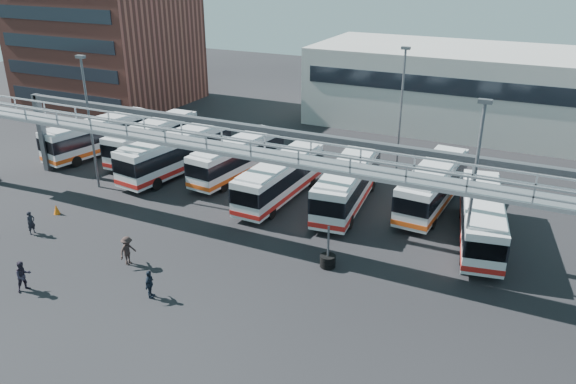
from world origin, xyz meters
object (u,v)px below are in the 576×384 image
at_px(bus_3, 238,156).
at_px(pedestrian_d, 150,284).
at_px(bus_0, 100,135).
at_px(light_pole_back, 401,103).
at_px(bus_2, 176,152).
at_px(pedestrian_c, 128,251).
at_px(light_pole_left, 89,116).
at_px(cone_right, 56,209).
at_px(bus_5, 348,183).
at_px(tire_stack, 328,260).
at_px(bus_6, 433,184).
at_px(bus_7, 482,217).
at_px(pedestrian_a, 31,223).
at_px(light_pole_mid, 474,182).
at_px(pedestrian_b, 23,276).
at_px(bus_1, 153,138).
at_px(bus_4, 280,178).

bearing_deg(bus_3, pedestrian_d, -68.12).
bearing_deg(bus_0, light_pole_back, 28.87).
xyz_separation_m(bus_2, pedestrian_d, (9.61, -15.71, -1.07)).
distance_m(light_pole_back, bus_2, 18.83).
distance_m(bus_2, bus_3, 5.15).
relative_size(light_pole_back, bus_0, 0.93).
xyz_separation_m(bus_3, pedestrian_c, (1.36, -15.09, -0.81)).
relative_size(light_pole_left, cone_right, 14.31).
xyz_separation_m(bus_5, tire_stack, (1.94, -8.53, -1.35)).
bearing_deg(cone_right, bus_0, 118.80).
xyz_separation_m(bus_2, tire_stack, (16.94, -8.65, -1.43)).
xyz_separation_m(bus_6, bus_7, (3.92, -3.96, -0.05)).
distance_m(bus_3, pedestrian_a, 16.33).
distance_m(light_pole_mid, pedestrian_b, 24.78).
xyz_separation_m(bus_3, bus_6, (15.65, 0.74, 0.06)).
xyz_separation_m(light_pole_mid, pedestrian_b, (-21.16, -11.96, -4.84)).
distance_m(light_pole_left, bus_1, 8.57).
xyz_separation_m(light_pole_left, bus_2, (3.83, 5.15, -3.85)).
bearing_deg(pedestrian_c, pedestrian_d, -119.33).
height_order(bus_1, bus_7, bus_1).
distance_m(bus_5, pedestrian_c, 16.00).
relative_size(bus_0, bus_5, 1.01).
bearing_deg(bus_0, bus_4, 5.45).
relative_size(light_pole_mid, tire_stack, 3.86).
distance_m(bus_0, bus_1, 5.05).
bearing_deg(bus_0, pedestrian_c, -31.58).
distance_m(light_pole_back, bus_4, 12.31).
height_order(light_pole_back, bus_6, light_pole_back).
bearing_deg(tire_stack, pedestrian_d, -136.08).
height_order(bus_4, tire_stack, bus_4).
height_order(bus_3, bus_5, bus_5).
bearing_deg(pedestrian_b, bus_2, 26.13).
xyz_separation_m(light_pole_left, bus_1, (-0.47, 7.59, -3.96)).
relative_size(bus_3, pedestrian_c, 5.75).
bearing_deg(pedestrian_c, bus_1, 37.74).
xyz_separation_m(bus_1, pedestrian_d, (13.91, -18.15, -0.97)).
distance_m(light_pole_left, bus_3, 11.74).
height_order(light_pole_back, bus_2, light_pole_back).
xyz_separation_m(bus_4, tire_stack, (6.85, -7.57, -1.27)).
distance_m(bus_0, tire_stack, 27.87).
bearing_deg(light_pole_mid, light_pole_back, 118.07).
relative_size(light_pole_mid, pedestrian_a, 6.40).
xyz_separation_m(light_pole_back, bus_7, (8.28, -10.45, -4.01)).
relative_size(light_pole_back, bus_3, 0.98).
distance_m(light_pole_mid, bus_2, 25.24).
xyz_separation_m(bus_7, pedestrian_d, (-14.84, -14.11, -0.91)).
relative_size(bus_0, bus_6, 1.03).
bearing_deg(bus_7, bus_2, 166.16).
bearing_deg(pedestrian_a, tire_stack, -75.51).
height_order(light_pole_mid, bus_3, light_pole_mid).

